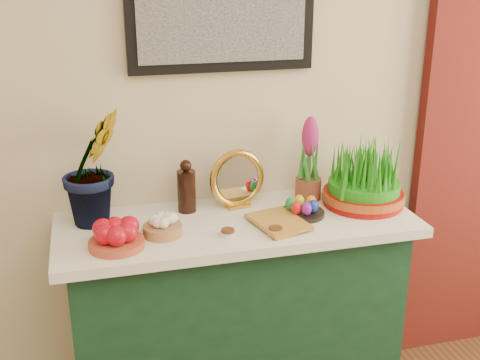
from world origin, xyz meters
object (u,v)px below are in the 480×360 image
at_px(book, 259,226).
at_px(hyacinth_green, 92,149).
at_px(wheatgrass_sabzeh, 365,177).
at_px(mirror, 237,179).
at_px(sideboard, 237,321).

bearing_deg(book, hyacinth_green, 145.26).
bearing_deg(wheatgrass_sabzeh, mirror, 167.19).
bearing_deg(hyacinth_green, book, -52.61).
distance_m(hyacinth_green, wheatgrass_sabzeh, 1.09).
height_order(sideboard, mirror, mirror).
height_order(sideboard, book, book).
relative_size(sideboard, book, 5.59).
bearing_deg(mirror, book, -85.88).
xyz_separation_m(sideboard, hyacinth_green, (-0.53, 0.11, 0.76)).
relative_size(book, wheatgrass_sabzeh, 0.69).
height_order(mirror, book, mirror).
distance_m(hyacinth_green, mirror, 0.59).
relative_size(hyacinth_green, book, 2.53).
bearing_deg(mirror, hyacinth_green, -178.40).
height_order(hyacinth_green, book, hyacinth_green).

